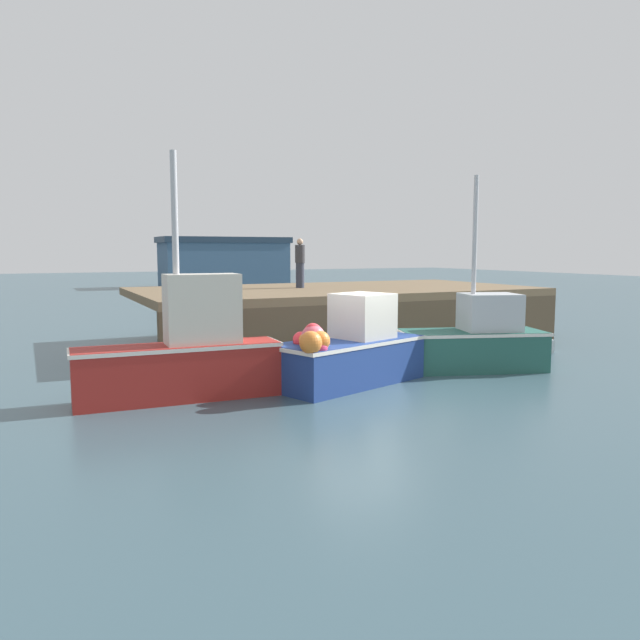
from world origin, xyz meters
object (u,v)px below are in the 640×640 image
(mooring_buoy_foreground, at_px, (241,380))
(fishing_boat_near_right, at_px, (349,351))
(fishing_boat_near_left, at_px, (184,354))
(fishing_boat_mid, at_px, (475,341))
(rowboat, at_px, (525,345))
(dockworker, at_px, (300,263))

(mooring_buoy_foreground, bearing_deg, fishing_boat_near_right, -8.45)
(fishing_boat_near_left, distance_m, fishing_boat_near_right, 3.78)
(fishing_boat_near_right, relative_size, fishing_boat_mid, 0.83)
(rowboat, distance_m, mooring_buoy_foreground, 9.67)
(fishing_boat_near_left, xyz_separation_m, rowboat, (10.84, 1.52, -0.74))
(fishing_boat_near_left, distance_m, rowboat, 10.97)
(mooring_buoy_foreground, bearing_deg, fishing_boat_mid, -2.29)
(rowboat, xyz_separation_m, mooring_buoy_foreground, (-9.57, -1.37, 0.05))
(rowboat, xyz_separation_m, dockworker, (-5.20, 5.29, 2.46))
(fishing_boat_near_right, distance_m, fishing_boat_mid, 3.79)
(mooring_buoy_foreground, bearing_deg, rowboat, 8.16)
(fishing_boat_mid, relative_size, rowboat, 2.94)
(dockworker, bearing_deg, fishing_boat_near_left, -129.59)
(dockworker, bearing_deg, fishing_boat_mid, -74.45)
(rowboat, height_order, dockworker, dockworker)
(dockworker, relative_size, mooring_buoy_foreground, 2.99)
(fishing_boat_near_left, distance_m, fishing_boat_mid, 7.56)
(fishing_boat_near_right, xyz_separation_m, dockworker, (1.87, 7.03, 1.89))
(fishing_boat_near_right, bearing_deg, fishing_boat_mid, 1.81)
(fishing_boat_near_left, relative_size, fishing_boat_mid, 1.02)
(dockworker, bearing_deg, mooring_buoy_foreground, -123.24)
(fishing_boat_mid, relative_size, dockworker, 2.95)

